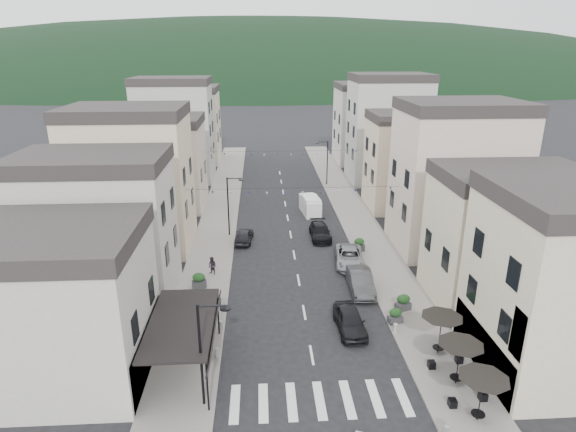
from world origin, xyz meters
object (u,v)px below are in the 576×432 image
Objects in this scene: pedestrian_a at (197,318)px; parked_car_d at (320,232)px; parked_car_e at (244,236)px; pedestrian_b at (212,266)px; parked_car_a at (350,320)px; parked_car_c at (349,257)px; delivery_van at (310,205)px; parked_car_b at (361,281)px.

parked_car_d is at bearing 41.12° from pedestrian_a.
parked_car_e is 2.47× the size of pedestrian_a.
pedestrian_b is at bearing 71.83° from pedestrian_a.
parked_car_e is (-7.40, 15.74, -0.07)m from parked_car_a.
parked_car_e is (-9.20, 5.62, -0.04)m from parked_car_c.
delivery_van is at bearing 50.82° from pedestrian_a.
delivery_van reaches higher than parked_car_b.
parked_car_c is 3.21× the size of pedestrian_a.
parked_car_a is 0.85× the size of parked_car_c.
parked_car_a is 0.91× the size of parked_car_b.
pedestrian_b reaches higher than parked_car_e.
pedestrian_a is at bearing -123.22° from parked_car_d.
parked_car_b is at bearing 137.43° from parked_car_e.
delivery_van is at bearing 87.91° from parked_car_a.
parked_car_e is 7.50m from pedestrian_b.
pedestrian_a reaches higher than parked_car_b.
pedestrian_b is (-9.61, -15.11, -0.12)m from delivery_van.
parked_car_b is at bearing 5.70° from pedestrian_a.
parked_car_b is at bearing -81.13° from parked_car_d.
parked_car_a is 5.66m from parked_car_b.
parked_car_b is (1.80, 5.36, 0.05)m from parked_car_a.
parked_car_e is at bearing 155.18° from parked_car_c.
parked_car_b is at bearing -90.72° from delivery_van.
parked_car_e is 0.87× the size of delivery_van.
parked_car_a is 16.29m from parked_car_d.
pedestrian_a is 8.00m from pedestrian_b.
parked_car_e is at bearing -138.92° from delivery_van.
parked_car_c is (0.00, 4.76, -0.08)m from parked_car_b.
parked_car_a is 17.39m from parked_car_e.
parked_car_d is 2.94× the size of pedestrian_a.
delivery_van reaches higher than parked_car_e.
parked_car_c reaches higher than parked_car_d.
delivery_van is at bearing 104.86° from parked_car_c.
delivery_van is 17.90m from pedestrian_b.
pedestrian_b is at bearing 136.03° from parked_car_a.
parked_car_d is (0.04, 16.29, -0.06)m from parked_car_a.
parked_car_a is at bearing -6.94° from pedestrian_b.
parked_car_c is 15.21m from pedestrian_a.
pedestrian_a is (-11.89, -4.72, 0.12)m from parked_car_b.
pedestrian_a reaches higher than pedestrian_b.
parked_car_b is 12.80m from pedestrian_a.
parked_car_d is 3.03× the size of pedestrian_b.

